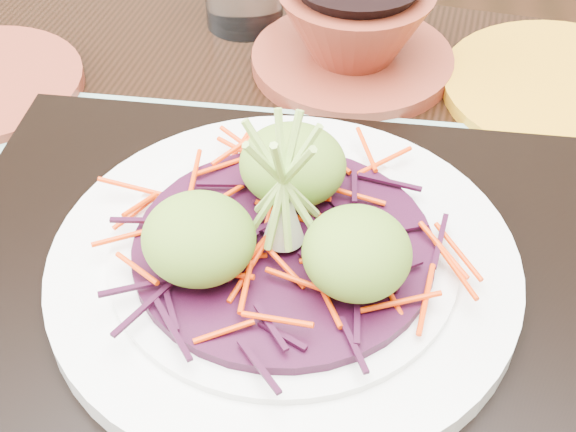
# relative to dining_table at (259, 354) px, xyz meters

# --- Properties ---
(dining_table) EXTENTS (1.24, 0.91, 0.72)m
(dining_table) POSITION_rel_dining_table_xyz_m (0.00, 0.00, 0.00)
(dining_table) COLOR black
(dining_table) RESTS_ON ground
(placemat) EXTENTS (0.51, 0.40, 0.00)m
(placemat) POSITION_rel_dining_table_xyz_m (0.02, -0.02, 0.10)
(placemat) COLOR gray
(placemat) RESTS_ON dining_table
(serving_tray) EXTENTS (0.44, 0.33, 0.02)m
(serving_tray) POSITION_rel_dining_table_xyz_m (0.02, -0.02, 0.11)
(serving_tray) COLOR black
(serving_tray) RESTS_ON placemat
(white_plate) EXTENTS (0.29, 0.29, 0.02)m
(white_plate) POSITION_rel_dining_table_xyz_m (0.02, -0.02, 0.13)
(white_plate) COLOR silver
(white_plate) RESTS_ON serving_tray
(cabbage_bed) EXTENTS (0.18, 0.18, 0.01)m
(cabbage_bed) POSITION_rel_dining_table_xyz_m (0.02, -0.02, 0.14)
(cabbage_bed) COLOR #350A20
(cabbage_bed) RESTS_ON white_plate
(carrot_julienne) EXTENTS (0.22, 0.22, 0.01)m
(carrot_julienne) POSITION_rel_dining_table_xyz_m (0.02, -0.02, 0.15)
(carrot_julienne) COLOR #EC3604
(carrot_julienne) RESTS_ON cabbage_bed
(guacamole_scoops) EXTENTS (0.16, 0.14, 0.05)m
(guacamole_scoops) POSITION_rel_dining_table_xyz_m (0.02, -0.03, 0.17)
(guacamole_scoops) COLOR olive
(guacamole_scoops) RESTS_ON cabbage_bed
(scallion_garnish) EXTENTS (0.07, 0.07, 0.10)m
(scallion_garnish) POSITION_rel_dining_table_xyz_m (0.02, -0.02, 0.19)
(scallion_garnish) COLOR #8CB649
(scallion_garnish) RESTS_ON cabbage_bed
(terracotta_bowl_set) EXTENTS (0.20, 0.20, 0.07)m
(terracotta_bowl_set) POSITION_rel_dining_table_xyz_m (0.05, 0.25, 0.13)
(terracotta_bowl_set) COLOR maroon
(terracotta_bowl_set) RESTS_ON dining_table
(yellow_plate) EXTENTS (0.25, 0.25, 0.01)m
(yellow_plate) POSITION_rel_dining_table_xyz_m (0.23, 0.23, 0.10)
(yellow_plate) COLOR #C28215
(yellow_plate) RESTS_ON dining_table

